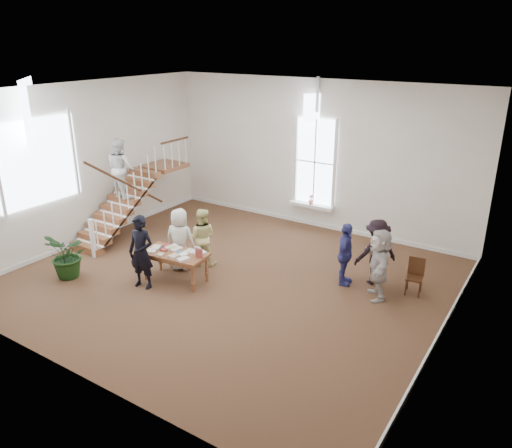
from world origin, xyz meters
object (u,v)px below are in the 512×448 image
Objects in this scene: library_table at (175,256)px; person_yellow at (202,237)px; woman_cluster_b at (376,252)px; elderly_woman at (180,239)px; woman_cluster_a at (345,254)px; side_chair at (415,274)px; police_officer at (141,252)px; woman_cluster_c at (379,264)px; floor_plant at (68,256)px.

person_yellow is (-0.04, 1.10, 0.10)m from library_table.
library_table is at bearing -15.75° from woman_cluster_b.
woman_cluster_a is (3.86, 1.47, -0.03)m from elderly_woman.
side_chair is (5.41, 1.96, -0.34)m from elderly_woman.
police_officer is at bearing 113.42° from woman_cluster_a.
woman_cluster_b is 0.98× the size of woman_cluster_c.
woman_cluster_b reaches higher than floor_plant.
woman_cluster_a is at bearing -10.31° from woman_cluster_b.
side_chair is at bearing -175.96° from elderly_woman.
elderly_woman is at bearing 99.78° from woman_cluster_a.
floor_plant is (-2.32, -1.30, -0.08)m from library_table.
police_officer is 4.81m from woman_cluster_a.
woman_cluster_b is 7.49m from floor_plant.
woman_cluster_c is at bearing 179.08° from elderly_woman.
side_chair is (0.95, 0.04, -0.34)m from woman_cluster_b.
woman_cluster_b is (4.12, 2.52, 0.15)m from library_table.
woman_cluster_c is 1.41× the size of floor_plant.
elderly_woman is 0.58m from person_yellow.
woman_cluster_a is (3.56, 0.97, 0.01)m from person_yellow.
elderly_woman is at bearing 113.77° from library_table.
woman_cluster_c is (4.76, 1.27, 0.03)m from elderly_woman.
police_officer is 2.01m from floor_plant.
floor_plant is (-1.98, -1.90, -0.22)m from elderly_woman.
woman_cluster_a is at bearing 24.69° from library_table.
woman_cluster_c reaches higher than library_table.
person_yellow is 5.32m from side_chair.
woman_cluster_b reaches higher than person_yellow.
elderly_woman is at bearing -103.90° from woman_cluster_c.
police_officer reaches higher than library_table.
library_table is at bearing -95.92° from woman_cluster_c.
person_yellow is at bearing -136.82° from elderly_woman.
police_officer is 1.10× the size of elderly_woman.
elderly_woman is 2.75m from floor_plant.
person_yellow is 4.40m from woman_cluster_b.
person_yellow is 1.77× the size of side_chair.
woman_cluster_b is at bearing 174.35° from person_yellow.
floor_plant is (-1.88, -0.65, -0.30)m from police_officer.
police_officer reaches higher than elderly_woman.
woman_cluster_c reaches higher than elderly_woman.
library_table is at bearing 46.87° from police_officer.
woman_cluster_a reaches higher than side_chair.
police_officer is 5.47m from woman_cluster_c.
woman_cluster_b is 1.01m from side_chair.
woman_cluster_a is 0.92m from woman_cluster_c.
woman_cluster_a is 6.74m from floor_plant.
elderly_woman is 4.93m from woman_cluster_c.
police_officer is 2.07× the size of side_chair.
side_chair is at bearing 135.19° from woman_cluster_b.
police_officer is 1.07× the size of woman_cluster_c.
woman_cluster_b is at bearing -64.19° from woman_cluster_a.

